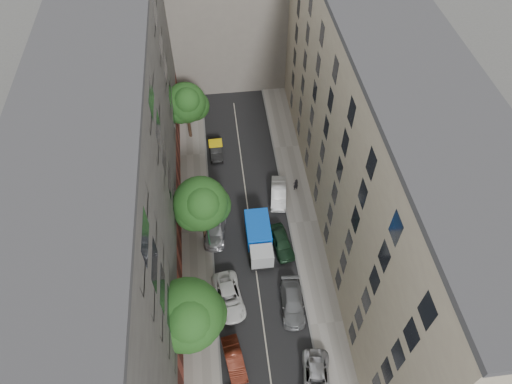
{
  "coord_description": "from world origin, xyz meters",
  "views": [
    {
      "loc": [
        -2.56,
        -26.71,
        38.33
      ],
      "look_at": [
        0.55,
        -0.27,
        6.0
      ],
      "focal_mm": 32.0,
      "sensor_mm": 36.0,
      "label": 1
    }
  ],
  "objects": [
    {
      "name": "car_left_4",
      "position": [
        -3.23,
        3.4,
        0.71
      ],
      "size": [
        1.7,
        4.16,
        1.41
      ],
      "primitive_type": "imported",
      "rotation": [
        0.0,
        0.0,
        0.01
      ],
      "color": "black",
      "rests_on": "ground"
    },
    {
      "name": "tree_near",
      "position": [
        -5.92,
        -11.59,
        5.68
      ],
      "size": [
        5.88,
        5.7,
        8.56
      ],
      "color": "#382619",
      "rests_on": "sidewalk_left"
    },
    {
      "name": "road_surface",
      "position": [
        0.0,
        0.0,
        0.01
      ],
      "size": [
        8.0,
        44.0,
        0.02
      ],
      "primitive_type": "cube",
      "color": "black",
      "rests_on": "ground"
    },
    {
      "name": "car_left_1",
      "position": [
        -2.8,
        -13.4,
        0.66
      ],
      "size": [
        2.02,
        4.18,
        1.32
      ],
      "primitive_type": "imported",
      "rotation": [
        0.0,
        0.0,
        0.16
      ],
      "color": "#4E1A0F",
      "rests_on": "ground"
    },
    {
      "name": "car_left_5",
      "position": [
        -2.8,
        11.0,
        0.65
      ],
      "size": [
        1.43,
        3.96,
        1.3
      ],
      "primitive_type": "imported",
      "rotation": [
        0.0,
        0.0,
        0.01
      ],
      "color": "black",
      "rests_on": "ground"
    },
    {
      "name": "tarp_truck",
      "position": [
        0.6,
        -2.34,
        1.45
      ],
      "size": [
        2.32,
        5.68,
        2.63
      ],
      "rotation": [
        0.0,
        0.0,
        -0.0
      ],
      "color": "black",
      "rests_on": "ground"
    },
    {
      "name": "lamp_post",
      "position": [
        -4.2,
        -2.02,
        3.96
      ],
      "size": [
        0.36,
        0.36,
        6.15
      ],
      "color": "#1B6131",
      "rests_on": "sidewalk_left"
    },
    {
      "name": "building_endcap",
      "position": [
        0.0,
        28.0,
        9.0
      ],
      "size": [
        18.0,
        12.0,
        18.0
      ],
      "primitive_type": "cube",
      "color": "slate",
      "rests_on": "ground"
    },
    {
      "name": "pedestrian",
      "position": [
        5.42,
        4.41,
        0.94
      ],
      "size": [
        0.67,
        0.54,
        1.59
      ],
      "primitive_type": "imported",
      "rotation": [
        0.0,
        0.0,
        3.45
      ],
      "color": "black",
      "rests_on": "sidewalk_right"
    },
    {
      "name": "sidewalk_right",
      "position": [
        5.5,
        0.0,
        0.07
      ],
      "size": [
        3.0,
        44.0,
        0.15
      ],
      "primitive_type": "cube",
      "color": "gray",
      "rests_on": "ground"
    },
    {
      "name": "building_right",
      "position": [
        11.0,
        0.0,
        10.0
      ],
      "size": [
        8.0,
        44.0,
        20.0
      ],
      "primitive_type": "cube",
      "color": "tan",
      "rests_on": "ground"
    },
    {
      "name": "car_left_3",
      "position": [
        -3.55,
        -0.2,
        0.72
      ],
      "size": [
        2.68,
        5.19,
        1.44
      ],
      "primitive_type": "imported",
      "rotation": [
        0.0,
        0.0,
        -0.14
      ],
      "color": "#B5B5BA",
      "rests_on": "ground"
    },
    {
      "name": "tree_far",
      "position": [
        -5.59,
        14.07,
        5.09
      ],
      "size": [
        4.94,
        4.6,
        7.5
      ],
      "color": "#382619",
      "rests_on": "sidewalk_left"
    },
    {
      "name": "building_left",
      "position": [
        -11.0,
        0.0,
        10.0
      ],
      "size": [
        8.0,
        44.0,
        20.0
      ],
      "primitive_type": "cube",
      "color": "#454240",
      "rests_on": "ground"
    },
    {
      "name": "car_left_2",
      "position": [
        -2.8,
        -7.8,
        0.71
      ],
      "size": [
        3.03,
        5.38,
        1.42
      ],
      "primitive_type": "imported",
      "rotation": [
        0.0,
        0.0,
        0.14
      ],
      "color": "silver",
      "rests_on": "ground"
    },
    {
      "name": "ground",
      "position": [
        0.0,
        0.0,
        0.0
      ],
      "size": [
        120.0,
        120.0,
        0.0
      ],
      "primitive_type": "plane",
      "color": "#4C4C49",
      "rests_on": "ground"
    },
    {
      "name": "car_right_0",
      "position": [
        3.6,
        -15.74,
        0.66
      ],
      "size": [
        2.91,
        5.06,
        1.33
      ],
      "primitive_type": "imported",
      "rotation": [
        0.0,
        0.0,
        -0.15
      ],
      "color": "#BBBCC1",
      "rests_on": "ground"
    },
    {
      "name": "car_right_3",
      "position": [
        3.43,
        3.6,
        0.73
      ],
      "size": [
        2.22,
        4.64,
        1.47
      ],
      "primitive_type": "imported",
      "rotation": [
        0.0,
        0.0,
        -0.15
      ],
      "color": "silver",
      "rests_on": "ground"
    },
    {
      "name": "sidewalk_left",
      "position": [
        -5.5,
        0.0,
        0.07
      ],
      "size": [
        3.0,
        44.0,
        0.15
      ],
      "primitive_type": "cube",
      "color": "gray",
      "rests_on": "ground"
    },
    {
      "name": "tree_mid",
      "position": [
        -4.5,
        -0.73,
        5.33
      ],
      "size": [
        5.38,
        5.12,
        7.95
      ],
      "color": "#382619",
      "rests_on": "sidewalk_left"
    },
    {
      "name": "car_right_2",
      "position": [
        2.8,
        -2.6,
        0.74
      ],
      "size": [
        2.38,
        4.54,
        1.47
      ],
      "primitive_type": "imported",
      "rotation": [
        0.0,
        0.0,
        0.15
      ],
      "color": "black",
      "rests_on": "ground"
    },
    {
      "name": "car_right_1",
      "position": [
        2.8,
        -9.05,
        0.7
      ],
      "size": [
        2.27,
        4.93,
        1.4
      ],
      "primitive_type": "imported",
      "rotation": [
        0.0,
        0.0,
        -0.07
      ],
      "color": "slate",
      "rests_on": "ground"
    }
  ]
}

